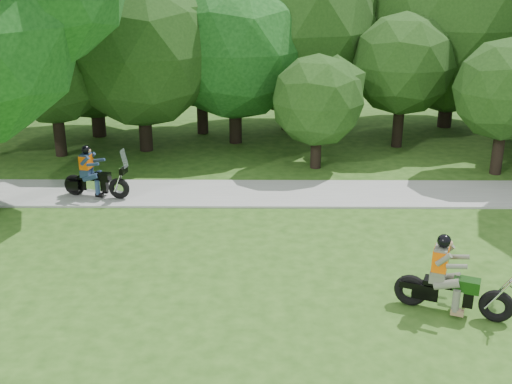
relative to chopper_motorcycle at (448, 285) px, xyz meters
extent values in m
plane|color=#274D16|center=(-0.68, -1.49, -0.60)|extent=(100.00, 100.00, 0.00)
cube|color=gray|center=(-0.68, 6.51, -0.57)|extent=(60.00, 2.20, 0.06)
cylinder|color=black|center=(-1.82, 9.02, 0.03)|extent=(0.35, 0.35, 1.26)
sphere|color=#1B3A11|center=(-1.82, 9.02, 1.63)|extent=(2.97, 2.97, 2.97)
cylinder|color=black|center=(-7.68, 10.97, 0.30)|extent=(0.46, 0.46, 1.80)
sphere|color=#1B3A11|center=(-7.68, 10.97, 2.91)|extent=(5.25, 5.25, 5.25)
cylinder|color=black|center=(3.87, 8.45, 0.22)|extent=(0.36, 0.36, 1.65)
sphere|color=#1B3A11|center=(3.87, 8.45, 2.09)|extent=(3.20, 3.20, 3.20)
cylinder|color=black|center=(-10.53, 10.32, 0.30)|extent=(0.39, 0.39, 1.80)
sphere|color=#1B3A11|center=(-10.53, 10.32, 2.44)|extent=(3.82, 3.82, 3.82)
cylinder|color=black|center=(3.83, 14.40, 0.30)|extent=(0.55, 0.55, 1.80)
sphere|color=#1B3A11|center=(3.83, 14.40, 3.51)|extent=(7.10, 7.10, 7.10)
cylinder|color=black|center=(-2.52, 13.92, 0.30)|extent=(0.53, 0.53, 1.80)
sphere|color=#1B3A11|center=(-2.52, 13.92, 3.36)|extent=(6.66, 6.66, 6.66)
cylinder|color=black|center=(1.33, 11.50, 0.30)|extent=(0.38, 0.38, 1.80)
sphere|color=#1B3A11|center=(1.33, 11.50, 2.37)|extent=(3.61, 3.61, 3.61)
cylinder|color=black|center=(-9.81, 12.86, 0.30)|extent=(0.52, 0.52, 1.80)
sphere|color=#1B3A11|center=(-9.81, 12.86, 3.26)|extent=(6.33, 6.33, 6.33)
cylinder|color=black|center=(-4.54, 12.00, 0.30)|extent=(0.46, 0.46, 1.80)
sphere|color=#134514|center=(-4.54, 12.00, 2.89)|extent=(5.20, 5.20, 5.20)
cylinder|color=black|center=(-5.87, 13.34, 0.30)|extent=(0.43, 0.43, 1.80)
sphere|color=#1B3A11|center=(-5.87, 13.34, 2.68)|extent=(4.55, 4.55, 4.55)
torus|color=black|center=(-0.64, 0.26, -0.27)|extent=(0.68, 0.42, 0.66)
torus|color=black|center=(0.85, -0.34, -0.27)|extent=(0.68, 0.42, 0.66)
cube|color=black|center=(-0.08, 0.03, -0.22)|extent=(1.16, 0.64, 0.30)
cube|color=silver|center=(0.07, -0.03, -0.22)|extent=(0.54, 0.47, 0.38)
cube|color=black|center=(0.31, -0.13, 0.06)|extent=(0.56, 0.45, 0.25)
cube|color=black|center=(-0.19, 0.08, 0.02)|extent=(0.57, 0.46, 0.09)
cylinder|color=silver|center=(0.88, -0.36, 0.06)|extent=(0.49, 0.23, 0.78)
cube|color=#525646|center=(-0.19, 0.08, 0.16)|extent=(0.40, 0.44, 0.23)
cube|color=#525646|center=(-0.18, 0.07, 0.50)|extent=(0.38, 0.46, 0.53)
cube|color=#F65C04|center=(-0.18, 0.07, 0.52)|extent=(0.42, 0.51, 0.42)
sphere|color=black|center=(-0.15, 0.06, 0.89)|extent=(0.26, 0.26, 0.26)
torus|color=black|center=(-8.94, 6.26, -0.23)|extent=(0.64, 0.30, 0.62)
torus|color=black|center=(-7.61, 5.99, -0.23)|extent=(0.64, 0.30, 0.62)
cube|color=black|center=(-8.44, 6.16, -0.19)|extent=(1.00, 0.40, 0.28)
cube|color=silver|center=(-8.30, 6.13, -0.19)|extent=(0.47, 0.38, 0.35)
cube|color=black|center=(-8.09, 6.08, 0.08)|extent=(0.50, 0.35, 0.23)
cube|color=black|center=(-8.54, 6.18, 0.04)|extent=(0.50, 0.37, 0.09)
cylinder|color=silver|center=(-7.57, 5.98, 0.08)|extent=(0.35, 0.11, 0.79)
cylinder|color=silver|center=(-7.43, 5.95, 0.45)|extent=(0.14, 0.56, 0.03)
cube|color=black|center=(-8.94, 6.06, -0.19)|extent=(0.38, 0.18, 0.30)
cube|color=black|center=(-8.86, 6.44, -0.19)|extent=(0.38, 0.18, 0.30)
cube|color=navy|center=(-8.54, 6.18, 0.16)|extent=(0.33, 0.38, 0.21)
cube|color=navy|center=(-8.53, 6.17, 0.48)|extent=(0.30, 0.41, 0.49)
cube|color=#F65C04|center=(-8.53, 6.17, 0.50)|extent=(0.33, 0.45, 0.39)
sphere|color=black|center=(-8.50, 6.17, 0.85)|extent=(0.25, 0.25, 0.25)
camera|label=1|loc=(-3.63, -10.97, 5.97)|focal=45.00mm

